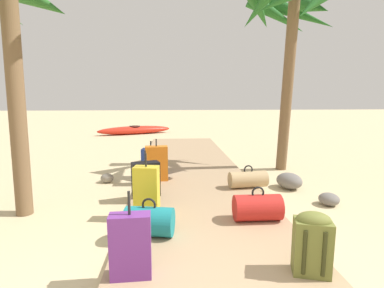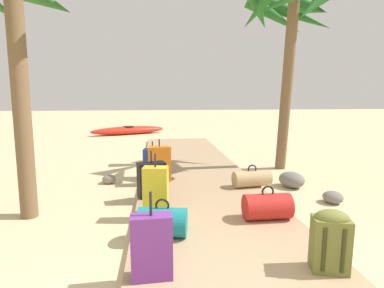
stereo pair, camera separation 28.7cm
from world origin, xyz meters
The scene contains 17 objects.
ground_plane centered at (0.00, 3.75, 0.00)m, with size 60.00×60.00×0.00m, color #CCB789.
boardwalk centered at (0.00, 4.69, 0.04)m, with size 2.12×9.38×0.08m, color tan.
duffel_bag_red centered at (0.66, 1.87, 0.25)m, with size 0.60×0.34×0.45m.
suitcase_orange centered at (-0.70, 3.82, 0.41)m, with size 0.43×0.24×0.79m.
duffel_bag_tan centered at (0.90, 3.25, 0.22)m, with size 0.68×0.35×0.40m.
suitcase_blue centered at (-0.84, 4.30, 0.34)m, with size 0.39×0.28×0.68m.
suitcase_black centered at (-0.84, 2.94, 0.35)m, with size 0.47×0.33×0.73m.
backpack_olive centered at (0.80, 0.68, 0.38)m, with size 0.36×0.29×0.58m.
suitcase_yellow centered at (-0.77, 2.19, 0.41)m, with size 0.35×0.25×0.83m.
suitcase_purple centered at (-0.80, 0.75, 0.37)m, with size 0.36×0.18×0.78m.
duffel_bag_teal centered at (-0.70, 1.55, 0.25)m, with size 0.60×0.42×0.44m.
palm_tree_near_left centered at (-2.44, 2.46, 2.77)m, with size 2.17×2.25×3.56m.
palm_tree_near_right centered at (2.03, 4.71, 3.25)m, with size 2.30×2.37×3.99m.
kayak centered at (-1.98, 11.51, 0.18)m, with size 3.24×1.74×0.36m.
rock_right_far centered at (1.97, 2.52, 0.09)m, with size 0.30×0.32×0.19m, color slate.
rock_left_mid centered at (-1.66, 3.99, 0.09)m, with size 0.25×0.17×0.18m, color gray.
rock_right_mid centered at (1.69, 3.38, 0.14)m, with size 0.42×0.50×0.28m, color slate.
Camera 1 is at (-0.45, -1.71, 1.66)m, focal length 28.08 mm.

